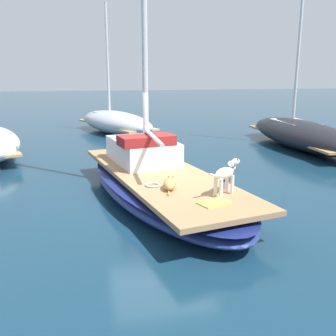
# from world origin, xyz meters

# --- Properties ---
(ground_plane) EXTENTS (120.00, 120.00, 0.00)m
(ground_plane) POSITION_xyz_m (0.00, 0.00, 0.00)
(ground_plane) COLOR #143347
(sailboat_main) EXTENTS (3.94, 7.60, 0.66)m
(sailboat_main) POSITION_xyz_m (0.00, 0.00, 0.34)
(sailboat_main) COLOR navy
(sailboat_main) RESTS_ON ground
(mast_main) EXTENTS (0.14, 2.27, 8.20)m
(mast_main) POSITION_xyz_m (-0.18, 0.75, 4.37)
(mast_main) COLOR silver
(mast_main) RESTS_ON sailboat_main
(cabin_house) EXTENTS (1.82, 2.47, 0.84)m
(cabin_house) POSITION_xyz_m (-0.25, 1.09, 1.01)
(cabin_house) COLOR silver
(cabin_house) RESTS_ON sailboat_main
(dog_tan) EXTENTS (0.41, 0.94, 0.22)m
(dog_tan) POSITION_xyz_m (-0.03, -1.34, 0.77)
(dog_tan) COLOR tan
(dog_tan) RESTS_ON sailboat_main
(dog_white) EXTENTS (0.83, 0.59, 0.70)m
(dog_white) POSITION_xyz_m (0.94, -1.97, 1.08)
(dog_white) COLOR silver
(dog_white) RESTS_ON sailboat_main
(deck_winch) EXTENTS (0.16, 0.16, 0.21)m
(deck_winch) POSITION_xyz_m (1.07, -1.64, 0.76)
(deck_winch) COLOR #B7B7BC
(deck_winch) RESTS_ON sailboat_main
(coiled_rope) EXTENTS (0.32, 0.32, 0.04)m
(coiled_rope) POSITION_xyz_m (-0.35, -1.09, 0.68)
(coiled_rope) COLOR beige
(coiled_rope) RESTS_ON sailboat_main
(deck_towel) EXTENTS (0.65, 0.54, 0.03)m
(deck_towel) POSITION_xyz_m (0.56, -2.42, 0.68)
(deck_towel) COLOR #D8D14C
(deck_towel) RESTS_ON sailboat_main
(moored_boat_far_astern) EXTENTS (4.33, 6.63, 6.29)m
(moored_boat_far_astern) POSITION_xyz_m (-0.28, 10.60, 0.58)
(moored_boat_far_astern) COLOR #B2B7C1
(moored_boat_far_astern) RESTS_ON ground
(moored_boat_starboard_side) EXTENTS (2.45, 7.57, 7.91)m
(moored_boat_starboard_side) POSITION_xyz_m (6.86, 5.23, 0.58)
(moored_boat_starboard_side) COLOR black
(moored_boat_starboard_side) RESTS_ON ground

